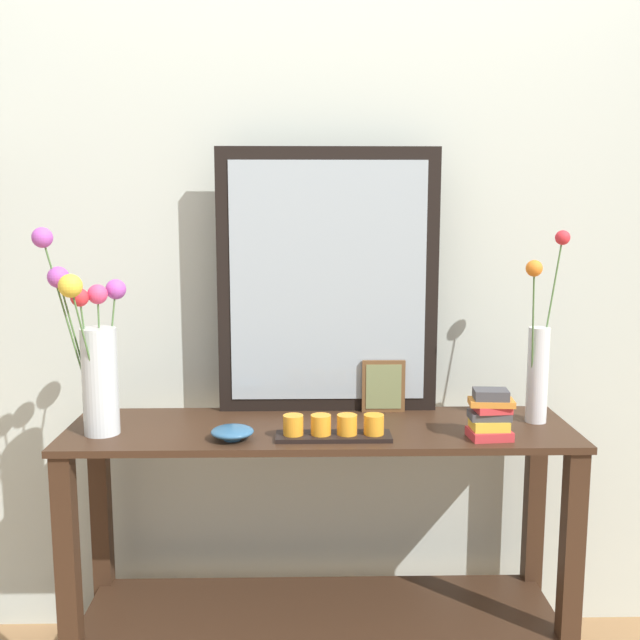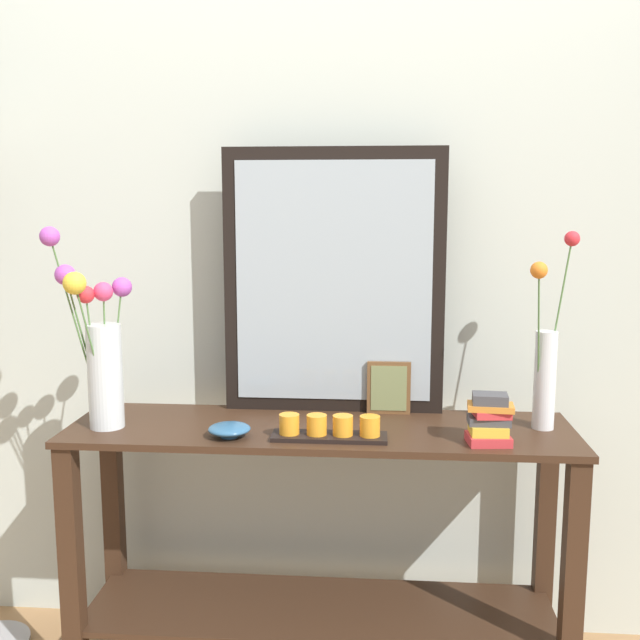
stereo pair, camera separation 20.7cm
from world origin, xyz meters
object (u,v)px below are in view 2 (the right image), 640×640
object	(u,v)px
mirror_leaning	(334,282)
console_table	(320,525)
decorative_bowl	(229,429)
vase_right	(546,363)
picture_frame_small	(389,388)
book_stack	(489,420)
tall_vase_left	(99,350)
candle_tray	(329,429)

from	to	relation	value
mirror_leaning	console_table	bearing A→B (deg)	-99.13
console_table	mirror_leaning	size ratio (longest dim) A/B	1.81
mirror_leaning	decorative_bowl	world-z (taller)	mirror_leaning
vase_right	mirror_leaning	bearing A→B (deg)	166.88
picture_frame_small	book_stack	world-z (taller)	picture_frame_small
decorative_bowl	book_stack	distance (m)	0.71
tall_vase_left	mirror_leaning	bearing A→B (deg)	19.68
vase_right	picture_frame_small	size ratio (longest dim) A/B	3.45
book_stack	tall_vase_left	bearing A→B (deg)	177.14
candle_tray	book_stack	distance (m)	0.43
mirror_leaning	book_stack	bearing A→B (deg)	-33.33
mirror_leaning	candle_tray	world-z (taller)	mirror_leaning
picture_frame_small	candle_tray	bearing A→B (deg)	-122.25
console_table	vase_right	xyz separation A→B (m)	(0.64, 0.03, 0.50)
candle_tray	picture_frame_small	bearing A→B (deg)	57.75
console_table	book_stack	bearing A→B (deg)	-13.77
vase_right	picture_frame_small	distance (m)	0.47
console_table	book_stack	xyz separation A→B (m)	(0.47, -0.11, 0.37)
mirror_leaning	tall_vase_left	size ratio (longest dim) A/B	1.40
tall_vase_left	picture_frame_small	distance (m)	0.86
console_table	candle_tray	world-z (taller)	candle_tray
tall_vase_left	decorative_bowl	size ratio (longest dim) A/B	4.92
mirror_leaning	candle_tray	distance (m)	0.47
console_table	mirror_leaning	bearing A→B (deg)	80.87
console_table	tall_vase_left	distance (m)	0.82
mirror_leaning	picture_frame_small	distance (m)	0.37
vase_right	decorative_bowl	world-z (taller)	vase_right
console_table	tall_vase_left	size ratio (longest dim) A/B	2.53
tall_vase_left	vase_right	size ratio (longest dim) A/B	1.02
console_table	tall_vase_left	world-z (taller)	tall_vase_left
tall_vase_left	candle_tray	size ratio (longest dim) A/B	1.82
candle_tray	book_stack	xyz separation A→B (m)	(0.43, -0.00, 0.04)
decorative_bowl	book_stack	size ratio (longest dim) A/B	0.86
console_table	book_stack	distance (m)	0.60
mirror_leaning	tall_vase_left	xyz separation A→B (m)	(-0.65, -0.23, -0.18)
console_table	picture_frame_small	world-z (taller)	picture_frame_small
decorative_bowl	picture_frame_small	bearing A→B (deg)	31.11
tall_vase_left	decorative_bowl	distance (m)	0.44
candle_tray	tall_vase_left	bearing A→B (deg)	175.44
tall_vase_left	book_stack	size ratio (longest dim) A/B	4.23
console_table	tall_vase_left	xyz separation A→B (m)	(-0.63, -0.06, 0.53)
mirror_leaning	picture_frame_small	size ratio (longest dim) A/B	4.94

